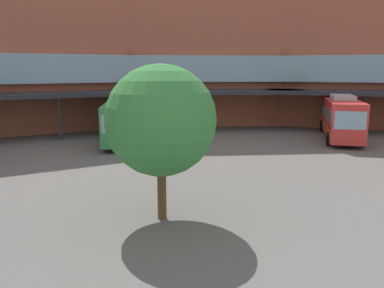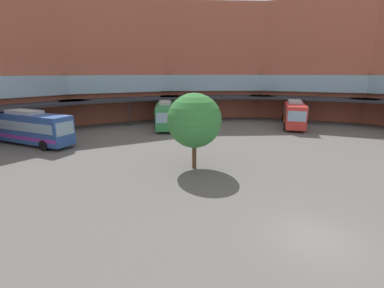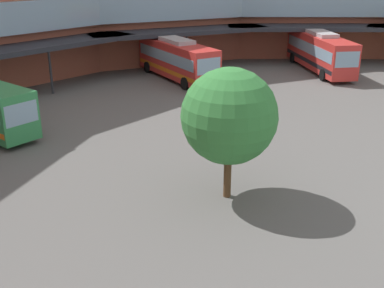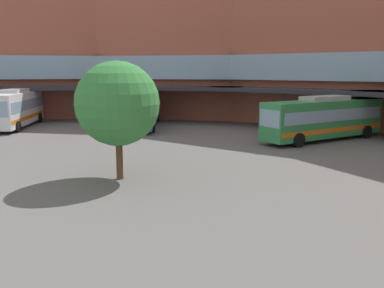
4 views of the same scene
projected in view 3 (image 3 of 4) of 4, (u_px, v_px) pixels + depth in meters
name	position (u px, v px, depth m)	size (l,w,h in m)	color
bus_3	(177.00, 59.00, 44.31)	(8.12, 11.04, 3.81)	red
bus_6	(320.00, 51.00, 47.64)	(11.45, 9.43, 3.94)	red
plaza_tree	(229.00, 116.00, 21.30)	(4.42, 4.42, 6.25)	brown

